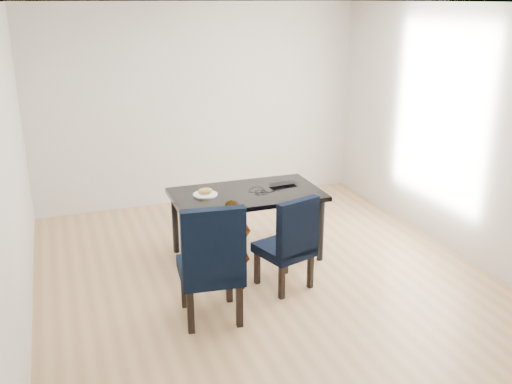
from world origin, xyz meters
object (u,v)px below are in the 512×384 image
object	(u,v)px
child	(234,246)
laptop	(282,183)
chair_right	(284,241)
plate	(205,194)
dining_table	(247,225)
chair_left	(210,260)

from	to	relation	value
child	laptop	world-z (taller)	child
chair_right	child	bearing A→B (deg)	147.43
plate	child	bearing A→B (deg)	-82.92
dining_table	laptop	bearing A→B (deg)	17.07
plate	laptop	xyz separation A→B (m)	(0.91, 0.08, 0.01)
chair_right	plate	distance (m)	1.05
chair_right	laptop	size ratio (longest dim) A/B	3.06
dining_table	chair_left	size ratio (longest dim) A/B	1.43
chair_right	laptop	xyz separation A→B (m)	(0.35, 0.92, 0.28)
dining_table	plate	distance (m)	0.59
dining_table	chair_right	distance (m)	0.80
child	chair_left	bearing A→B (deg)	-118.46
chair_right	dining_table	bearing A→B (deg)	81.39
laptop	chair_right	bearing A→B (deg)	63.49
dining_table	plate	world-z (taller)	plate
chair_left	laptop	xyz separation A→B (m)	(1.18, 1.24, 0.20)
chair_right	child	xyz separation A→B (m)	(-0.47, 0.13, -0.03)
chair_right	plate	size ratio (longest dim) A/B	3.69
chair_right	plate	bearing A→B (deg)	106.45
chair_left	chair_right	xyz separation A→B (m)	(0.84, 0.32, -0.08)
chair_left	child	xyz separation A→B (m)	(0.36, 0.45, -0.11)
chair_left	dining_table	bearing A→B (deg)	62.73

